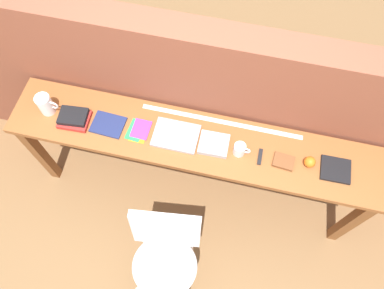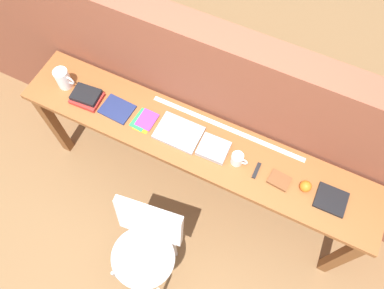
{
  "view_description": "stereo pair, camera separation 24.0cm",
  "coord_description": "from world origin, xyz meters",
  "px_view_note": "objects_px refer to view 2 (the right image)",
  "views": [
    {
      "loc": [
        0.24,
        -0.79,
        3.06
      ],
      "look_at": [
        0.0,
        0.25,
        0.9
      ],
      "focal_mm": 35.0,
      "sensor_mm": 36.0,
      "label": 1
    },
    {
      "loc": [
        0.47,
        -0.71,
        3.06
      ],
      "look_at": [
        0.0,
        0.25,
        0.9
      ],
      "focal_mm": 35.0,
      "sensor_mm": 36.0,
      "label": 2
    }
  ],
  "objects_px": {
    "multitool_folded": "(257,171)",
    "book_repair_rightmost": "(331,200)",
    "chair_white_moulded": "(145,245)",
    "pitcher_white": "(63,78)",
    "magazine_cycling": "(117,109)",
    "leather_journal_brown": "(279,180)",
    "pamphlet_pile_colourful": "(145,120)",
    "mug": "(238,159)",
    "sports_ball_small": "(306,186)",
    "book_stack_leftmost": "(87,97)",
    "book_open_centre": "(179,133)"
  },
  "relations": [
    {
      "from": "book_stack_leftmost",
      "to": "book_repair_rightmost",
      "type": "bearing_deg",
      "value": 0.92
    },
    {
      "from": "book_repair_rightmost",
      "to": "book_open_centre",
      "type": "bearing_deg",
      "value": 178.5
    },
    {
      "from": "pamphlet_pile_colourful",
      "to": "chair_white_moulded",
      "type": "bearing_deg",
      "value": -63.42
    },
    {
      "from": "magazine_cycling",
      "to": "pamphlet_pile_colourful",
      "type": "bearing_deg",
      "value": 4.62
    },
    {
      "from": "chair_white_moulded",
      "to": "pitcher_white",
      "type": "bearing_deg",
      "value": 144.85
    },
    {
      "from": "magazine_cycling",
      "to": "book_repair_rightmost",
      "type": "height_order",
      "value": "book_repair_rightmost"
    },
    {
      "from": "pitcher_white",
      "to": "book_repair_rightmost",
      "type": "height_order",
      "value": "pitcher_white"
    },
    {
      "from": "mug",
      "to": "multitool_folded",
      "type": "bearing_deg",
      "value": -1.6
    },
    {
      "from": "mug",
      "to": "book_repair_rightmost",
      "type": "relative_size",
      "value": 0.6
    },
    {
      "from": "chair_white_moulded",
      "to": "book_stack_leftmost",
      "type": "xyz_separation_m",
      "value": [
        -0.78,
        0.65,
        0.38
      ]
    },
    {
      "from": "book_open_centre",
      "to": "pitcher_white",
      "type": "bearing_deg",
      "value": 179.86
    },
    {
      "from": "magazine_cycling",
      "to": "sports_ball_small",
      "type": "xyz_separation_m",
      "value": [
        1.33,
        0.02,
        0.03
      ]
    },
    {
      "from": "book_stack_leftmost",
      "to": "sports_ball_small",
      "type": "distance_m",
      "value": 1.56
    },
    {
      "from": "pitcher_white",
      "to": "book_repair_rightmost",
      "type": "distance_m",
      "value": 1.92
    },
    {
      "from": "chair_white_moulded",
      "to": "book_open_centre",
      "type": "height_order",
      "value": "book_open_centre"
    },
    {
      "from": "multitool_folded",
      "to": "book_repair_rightmost",
      "type": "height_order",
      "value": "book_repair_rightmost"
    },
    {
      "from": "pitcher_white",
      "to": "leather_journal_brown",
      "type": "relative_size",
      "value": 1.41
    },
    {
      "from": "pamphlet_pile_colourful",
      "to": "sports_ball_small",
      "type": "relative_size",
      "value": 2.4
    },
    {
      "from": "book_open_centre",
      "to": "multitool_folded",
      "type": "bearing_deg",
      "value": -2.94
    },
    {
      "from": "pamphlet_pile_colourful",
      "to": "magazine_cycling",
      "type": "bearing_deg",
      "value": -178.24
    },
    {
      "from": "magazine_cycling",
      "to": "pamphlet_pile_colourful",
      "type": "height_order",
      "value": "magazine_cycling"
    },
    {
      "from": "leather_journal_brown",
      "to": "book_repair_rightmost",
      "type": "bearing_deg",
      "value": 8.37
    },
    {
      "from": "book_open_centre",
      "to": "magazine_cycling",
      "type": "bearing_deg",
      "value": -177.72
    },
    {
      "from": "multitool_folded",
      "to": "mug",
      "type": "bearing_deg",
      "value": 178.4
    },
    {
      "from": "magazine_cycling",
      "to": "sports_ball_small",
      "type": "distance_m",
      "value": 1.33
    },
    {
      "from": "pitcher_white",
      "to": "magazine_cycling",
      "type": "height_order",
      "value": "pitcher_white"
    },
    {
      "from": "book_stack_leftmost",
      "to": "pamphlet_pile_colourful",
      "type": "distance_m",
      "value": 0.44
    },
    {
      "from": "magazine_cycling",
      "to": "book_repair_rightmost",
      "type": "bearing_deg",
      "value": 3.34
    },
    {
      "from": "mug",
      "to": "book_repair_rightmost",
      "type": "distance_m",
      "value": 0.61
    },
    {
      "from": "pitcher_white",
      "to": "book_stack_leftmost",
      "type": "xyz_separation_m",
      "value": [
        0.2,
        -0.03,
        -0.05
      ]
    },
    {
      "from": "magazine_cycling",
      "to": "mug",
      "type": "bearing_deg",
      "value": 2.72
    },
    {
      "from": "leather_journal_brown",
      "to": "book_stack_leftmost",
      "type": "bearing_deg",
      "value": -174.66
    },
    {
      "from": "chair_white_moulded",
      "to": "multitool_folded",
      "type": "xyz_separation_m",
      "value": [
        0.47,
        0.66,
        0.36
      ]
    },
    {
      "from": "sports_ball_small",
      "to": "leather_journal_brown",
      "type": "bearing_deg",
      "value": -171.97
    },
    {
      "from": "leather_journal_brown",
      "to": "pamphlet_pile_colourful",
      "type": "bearing_deg",
      "value": -175.79
    },
    {
      "from": "pitcher_white",
      "to": "sports_ball_small",
      "type": "relative_size",
      "value": 2.53
    },
    {
      "from": "magazine_cycling",
      "to": "leather_journal_brown",
      "type": "xyz_separation_m",
      "value": [
        1.17,
        -0.01,
        0.01
      ]
    },
    {
      "from": "book_open_centre",
      "to": "leather_journal_brown",
      "type": "distance_m",
      "value": 0.71
    },
    {
      "from": "chair_white_moulded",
      "to": "pamphlet_pile_colourful",
      "type": "distance_m",
      "value": 0.83
    },
    {
      "from": "multitool_folded",
      "to": "leather_journal_brown",
      "type": "bearing_deg",
      "value": -0.31
    },
    {
      "from": "sports_ball_small",
      "to": "book_repair_rightmost",
      "type": "xyz_separation_m",
      "value": [
        0.17,
        -0.0,
        -0.03
      ]
    },
    {
      "from": "chair_white_moulded",
      "to": "pitcher_white",
      "type": "xyz_separation_m",
      "value": [
        -0.97,
        0.69,
        0.43
      ]
    },
    {
      "from": "pamphlet_pile_colourful",
      "to": "book_repair_rightmost",
      "type": "height_order",
      "value": "book_repair_rightmost"
    },
    {
      "from": "multitool_folded",
      "to": "sports_ball_small",
      "type": "bearing_deg",
      "value": 3.96
    },
    {
      "from": "mug",
      "to": "magazine_cycling",
      "type": "bearing_deg",
      "value": 179.86
    },
    {
      "from": "pitcher_white",
      "to": "multitool_folded",
      "type": "xyz_separation_m",
      "value": [
        1.45,
        -0.02,
        -0.07
      ]
    },
    {
      "from": "magazine_cycling",
      "to": "book_repair_rightmost",
      "type": "distance_m",
      "value": 1.49
    },
    {
      "from": "chair_white_moulded",
      "to": "mug",
      "type": "bearing_deg",
      "value": 63.08
    },
    {
      "from": "magazine_cycling",
      "to": "mug",
      "type": "relative_size",
      "value": 1.94
    },
    {
      "from": "leather_journal_brown",
      "to": "sports_ball_small",
      "type": "distance_m",
      "value": 0.16
    }
  ]
}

